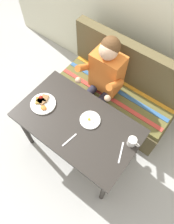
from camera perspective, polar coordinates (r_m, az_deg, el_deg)
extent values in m
plane|color=#A8A9A6|center=(2.73, -1.95, -9.76)|extent=(8.00, 8.00, 0.00)
cube|color=beige|center=(2.42, 18.27, 25.88)|extent=(4.40, 0.10, 2.60)
cube|color=black|center=(2.08, -2.52, -2.97)|extent=(1.20, 0.70, 0.04)
cylinder|color=black|center=(2.55, -15.90, -4.59)|extent=(0.05, 0.05, 0.69)
cylinder|color=black|center=(2.26, 4.30, -20.07)|extent=(0.05, 0.05, 0.69)
cylinder|color=black|center=(2.70, -7.29, 4.11)|extent=(0.05, 0.05, 0.69)
cylinder|color=black|center=(2.43, 12.35, -8.93)|extent=(0.05, 0.05, 0.69)
cube|color=brown|center=(2.83, 7.07, 2.64)|extent=(1.44, 0.56, 0.40)
cube|color=brown|center=(2.64, 7.60, 5.33)|extent=(1.40, 0.52, 0.06)
cube|color=brown|center=(2.54, 11.21, 12.42)|extent=(1.44, 0.12, 0.54)
cube|color=#C63D33|center=(2.54, 5.94, 3.76)|extent=(1.38, 0.05, 0.01)
cube|color=#336099|center=(2.61, 7.69, 5.76)|extent=(1.38, 0.05, 0.01)
cube|color=orange|center=(2.69, 9.35, 7.65)|extent=(1.38, 0.05, 0.01)
cube|color=orange|center=(2.38, 5.29, 10.47)|extent=(0.34, 0.22, 0.48)
sphere|color=#DBAD89|center=(2.14, 5.70, 15.83)|extent=(0.19, 0.19, 0.19)
sphere|color=brown|center=(2.13, 6.25, 16.84)|extent=(0.19, 0.19, 0.19)
cylinder|color=orange|center=(2.32, -0.50, 11.73)|extent=(0.07, 0.29, 0.23)
cylinder|color=orange|center=(2.19, 7.42, 7.11)|extent=(0.07, 0.29, 0.23)
sphere|color=#DBAD89|center=(2.34, -2.30, 8.36)|extent=(0.07, 0.07, 0.07)
sphere|color=#DBAD89|center=(2.21, 5.40, 3.61)|extent=(0.07, 0.07, 0.07)
cylinder|color=#232333|center=(2.51, 1.03, 5.51)|extent=(0.09, 0.34, 0.09)
cylinder|color=#232333|center=(2.66, -1.26, -0.12)|extent=(0.08, 0.08, 0.52)
cube|color=black|center=(2.84, -1.92, -3.31)|extent=(0.09, 0.20, 0.05)
cylinder|color=#232333|center=(2.46, 4.20, 3.53)|extent=(0.09, 0.34, 0.09)
cylinder|color=#232333|center=(2.61, 1.67, -2.09)|extent=(0.08, 0.08, 0.52)
cube|color=black|center=(2.80, 0.81, -5.21)|extent=(0.09, 0.20, 0.05)
cylinder|color=white|center=(2.20, -11.47, 2.14)|extent=(0.25, 0.25, 0.02)
cube|color=olive|center=(2.21, -12.48, 2.99)|extent=(0.10, 0.10, 0.02)
cube|color=olive|center=(2.20, -11.92, 2.87)|extent=(0.08, 0.07, 0.02)
cube|color=brown|center=(2.21, -11.09, 3.56)|extent=(0.09, 0.10, 0.02)
sphere|color=red|center=(2.22, -12.08, 3.81)|extent=(0.04, 0.04, 0.04)
ellipsoid|color=#CC6623|center=(2.15, -11.39, 1.11)|extent=(0.06, 0.05, 0.02)
cylinder|color=white|center=(2.07, 0.81, -2.13)|extent=(0.20, 0.20, 0.01)
ellipsoid|color=white|center=(2.06, 0.82, -1.97)|extent=(0.09, 0.08, 0.01)
sphere|color=yellow|center=(2.05, 0.54, -1.92)|extent=(0.03, 0.03, 0.03)
cylinder|color=white|center=(1.98, 11.73, -7.62)|extent=(0.08, 0.08, 0.09)
cylinder|color=brown|center=(1.94, 11.92, -7.20)|extent=(0.07, 0.07, 0.01)
torus|color=white|center=(1.97, 13.03, -8.39)|extent=(0.05, 0.01, 0.05)
cube|color=silver|center=(1.99, -4.65, -7.32)|extent=(0.04, 0.17, 0.00)
cube|color=silver|center=(1.96, 8.90, -10.53)|extent=(0.08, 0.19, 0.00)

